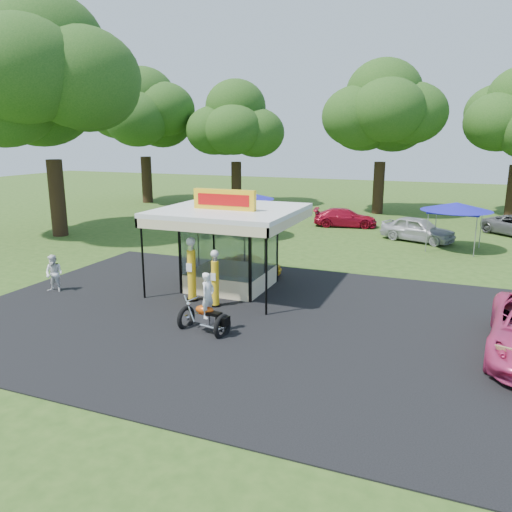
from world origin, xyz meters
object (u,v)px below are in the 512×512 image
Objects in this scene: spectator_west at (54,274)px; bg_car_c at (418,229)px; gas_pump_right at (215,280)px; bg_car_b at (345,218)px; tent_west at (241,196)px; gas_station_kiosk at (230,247)px; motorcycle at (207,309)px; bg_car_a at (238,220)px; tent_east at (457,207)px; a_frame_sign at (506,362)px; kiosk_car at (251,265)px; gas_pump_left at (192,271)px.

bg_car_c is at bearing 43.93° from spectator_west.
gas_pump_right is 0.50× the size of bg_car_b.
gas_pump_right is at bearing -70.59° from tent_west.
gas_pump_right is (0.46, -2.37, -0.73)m from gas_station_kiosk.
tent_west reaches higher than motorcycle.
bg_car_a is (1.42, 15.28, -0.03)m from spectator_west.
bg_car_c is 3.14m from tent_east.
gas_station_kiosk is 1.31× the size of tent_west.
bg_car_a is at bearing 114.86° from bg_car_c.
gas_pump_right reaches higher than a_frame_sign.
motorcycle is at bearing -169.14° from kiosk_car.
gas_station_kiosk is 2.47× the size of gas_pump_right.
gas_pump_left is 11.03m from a_frame_sign.
spectator_west is (-16.45, 1.50, 0.28)m from a_frame_sign.
gas_pump_left is at bearing 166.99° from gas_pump_right.
a_frame_sign is 0.23× the size of bg_car_b.
gas_pump_left is 0.56× the size of bg_car_a.
gas_pump_left is 18.47m from bg_car_b.
a_frame_sign is 0.63× the size of spectator_west.
tent_west is (1.06, -1.95, 1.87)m from bg_car_a.
bg_car_a is at bearing 118.38° from tent_west.
gas_station_kiosk is 5.48× the size of a_frame_sign.
motorcycle is 1.36× the size of spectator_west.
tent_west is at bearing 72.17° from spectator_west.
gas_pump_right is at bearing 120.36° from motorcycle.
gas_pump_right is at bearing -141.29° from bg_car_a.
bg_car_a reaches higher than bg_car_b.
tent_west is (-4.41, 12.51, 1.57)m from gas_pump_right.
gas_pump_right is at bearing -0.55° from spectator_west.
gas_pump_left is 0.61× the size of tent_west.
bg_car_b is (2.02, 18.35, -0.57)m from gas_pump_left.
tent_east is (7.19, 15.93, 1.59)m from motorcycle.
bg_car_c is at bearing -133.07° from bg_car_b.
a_frame_sign is (8.70, 0.06, -0.32)m from motorcycle.
gas_pump_left is at bearing 3.27° from spectator_west.
bg_car_b is (1.36, 14.04, 0.15)m from kiosk_car.
bg_car_a is (-6.33, 16.84, -0.08)m from motorcycle.
gas_station_kiosk reaches higher than tent_east.
kiosk_car is 0.68× the size of tent_west.
tent_east is (8.53, 11.19, 0.63)m from gas_station_kiosk.
gas_station_kiosk is 2.56m from kiosk_car.
tent_east is (8.53, 8.98, 1.93)m from kiosk_car.
tent_east is (12.47, 1.05, -0.20)m from tent_west.
tent_west is (-3.28, 12.25, 1.41)m from gas_pump_left.
kiosk_car is at bearing 162.28° from a_frame_sign.
gas_station_kiosk is 2.52m from gas_pump_right.
gas_pump_right is at bearing -174.21° from kiosk_car.
bg_car_c is at bearing 14.72° from tent_west.
gas_pump_left reaches higher than kiosk_car.
tent_west is at bearing 26.42° from kiosk_car.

